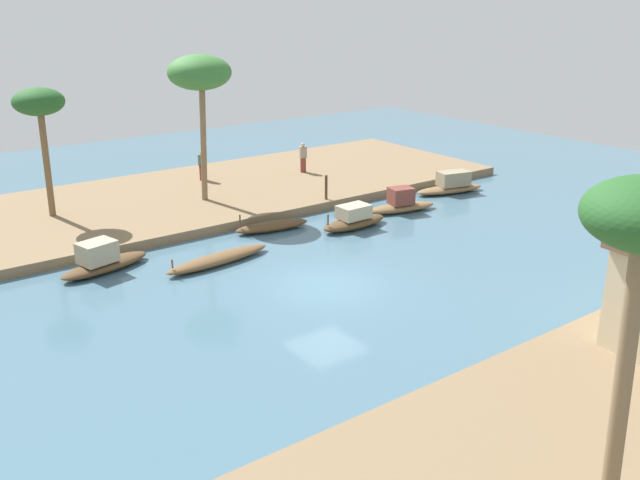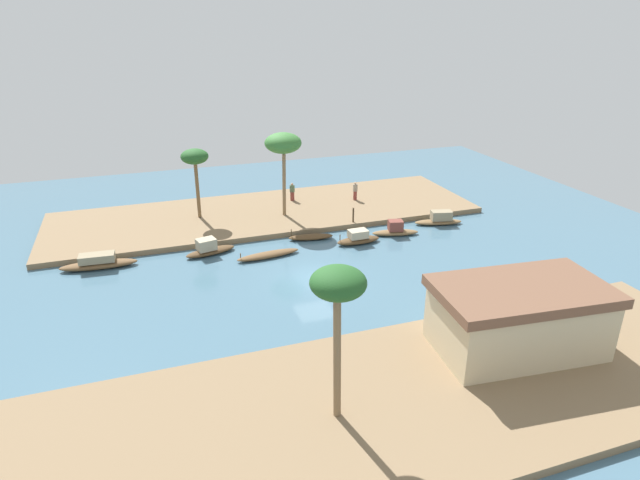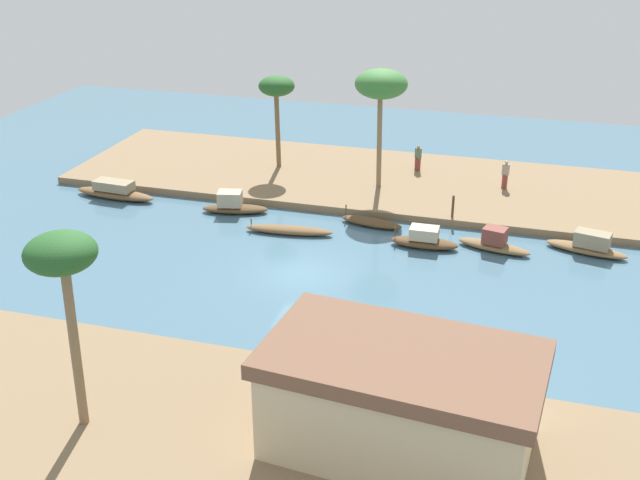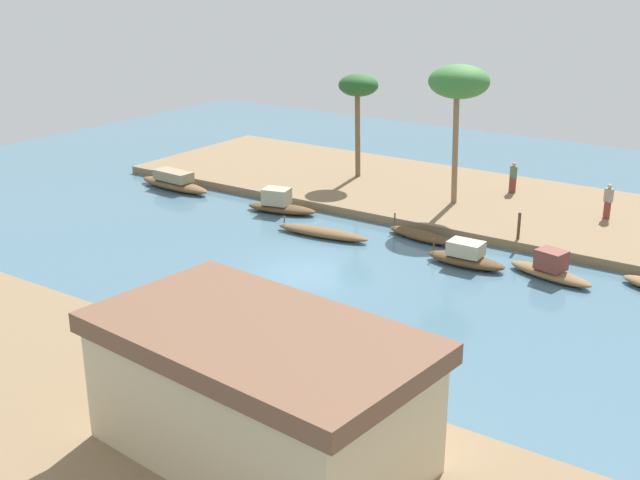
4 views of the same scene
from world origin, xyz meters
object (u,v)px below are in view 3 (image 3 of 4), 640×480
object	(u,v)px
sampan_midstream	(494,243)
sampan_upstream_small	(289,230)
palm_tree_left_far	(277,89)
sampan_near_left_bank	(115,191)
sampan_open_hull	(233,205)
riverside_building	(401,399)
sampan_foreground	(589,245)
sampan_with_tall_canopy	(372,222)
person_on_near_bank	(505,176)
palm_tree_right_tall	(62,261)
person_by_mooring	(418,160)
sampan_with_red_awning	(424,240)
mooring_post	(453,206)
palm_tree_left_near	(381,86)

from	to	relation	value
sampan_midstream	sampan_upstream_small	size ratio (longest dim) A/B	0.81
sampan_midstream	palm_tree_left_far	xyz separation A→B (m)	(14.45, -8.14, 5.12)
sampan_near_left_bank	sampan_upstream_small	xyz separation A→B (m)	(-11.65, 2.09, -0.21)
sampan_open_hull	riverside_building	bearing A→B (deg)	112.54
sampan_foreground	sampan_with_tall_canopy	world-z (taller)	sampan_foreground
sampan_open_hull	person_on_near_bank	bearing A→B (deg)	-167.18
sampan_with_tall_canopy	palm_tree_right_tall	distance (m)	21.65
sampan_with_tall_canopy	person_on_near_bank	bearing A→B (deg)	-124.52
riverside_building	person_by_mooring	bearing A→B (deg)	-76.31
sampan_foreground	sampan_with_red_awning	world-z (taller)	sampan_foreground
sampan_open_hull	riverside_building	world-z (taller)	riverside_building
person_on_near_bank	riverside_building	bearing A→B (deg)	100.89
mooring_post	riverside_building	xyz separation A→B (m)	(-0.84, 19.82, 1.19)
person_by_mooring	palm_tree_right_tall	size ratio (longest dim) A/B	0.24
sampan_open_hull	person_by_mooring	distance (m)	12.77
person_by_mooring	riverside_building	size ratio (longest dim) A/B	0.19
sampan_open_hull	sampan_midstream	distance (m)	14.76
sampan_near_left_bank	palm_tree_left_near	xyz separation A→B (m)	(-14.93, -5.10, 6.20)
sampan_foreground	person_on_near_bank	bearing A→B (deg)	-43.30
person_on_near_bank	palm_tree_left_far	bearing A→B (deg)	14.76
sampan_near_left_bank	mooring_post	size ratio (longest dim) A/B	4.22
sampan_midstream	sampan_upstream_small	xyz separation A→B (m)	(10.73, 0.91, -0.22)
palm_tree_right_tall	riverside_building	size ratio (longest dim) A/B	0.77
sampan_foreground	sampan_with_tall_canopy	size ratio (longest dim) A/B	1.16
sampan_foreground	sampan_near_left_bank	bearing A→B (deg)	13.17
sampan_open_hull	palm_tree_right_tall	distance (m)	20.76
sampan_with_red_awning	person_on_near_bank	size ratio (longest dim) A/B	2.03
sampan_open_hull	sampan_foreground	bearing A→B (deg)	166.49
person_on_near_bank	riverside_building	world-z (taller)	riverside_building
sampan_midstream	person_on_near_bank	distance (m)	8.26
sampan_foreground	palm_tree_left_near	size ratio (longest dim) A/B	0.59
sampan_with_red_awning	palm_tree_left_near	distance (m)	10.07
sampan_near_left_bank	palm_tree_right_tall	size ratio (longest dim) A/B	0.76
sampan_near_left_bank	person_by_mooring	distance (m)	18.91
sampan_open_hull	sampan_upstream_small	size ratio (longest dim) A/B	0.81
palm_tree_right_tall	riverside_building	xyz separation A→B (m)	(-10.45, -1.67, -4.19)
person_by_mooring	sampan_with_tall_canopy	bearing A→B (deg)	124.57
mooring_post	riverside_building	distance (m)	19.87
sampan_upstream_small	mooring_post	distance (m)	9.06
sampan_midstream	palm_tree_left_near	xyz separation A→B (m)	(7.45, -6.27, 6.19)
sampan_open_hull	riverside_building	size ratio (longest dim) A/B	0.43
palm_tree_left_far	person_by_mooring	bearing A→B (deg)	-167.93
sampan_open_hull	palm_tree_right_tall	bearing A→B (deg)	84.17
sampan_with_tall_canopy	mooring_post	bearing A→B (deg)	-151.38
sampan_upstream_small	palm_tree_left_far	size ratio (longest dim) A/B	0.82
sampan_open_hull	sampan_with_red_awning	size ratio (longest dim) A/B	1.12
sampan_open_hull	palm_tree_right_tall	world-z (taller)	palm_tree_right_tall
palm_tree_right_tall	palm_tree_left_far	bearing A→B (deg)	-85.03
sampan_with_tall_canopy	person_by_mooring	size ratio (longest dim) A/B	2.17
person_by_mooring	sampan_open_hull	bearing A→B (deg)	86.18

